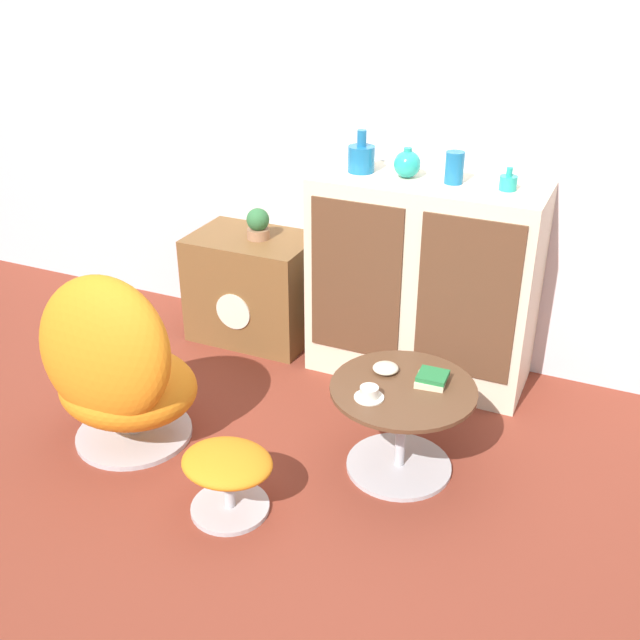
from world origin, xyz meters
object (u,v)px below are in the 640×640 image
Objects in this scene: sideboard at (423,281)px; vase_rightmost at (508,182)px; tv_console at (253,287)px; egg_chair at (116,371)px; vase_inner_right at (454,168)px; vase_inner_left at (407,164)px; bowl at (386,368)px; teacup at (369,394)px; coffee_table at (401,420)px; potted_plant at (258,224)px; vase_leftmost at (361,158)px; ottoman at (228,471)px; book_stack at (432,379)px.

sideboard is 0.67m from vase_rightmost.
tv_console is 0.78× the size of egg_chair.
vase_inner_right is at bearing -0.02° from tv_console.
bowl is (0.19, -0.74, -0.68)m from vase_inner_left.
vase_rightmost is 0.86× the size of teacup.
egg_chair is 7.09× the size of teacup.
egg_chair is 1.13m from teacup.
coffee_table is (1.17, -0.83, -0.05)m from tv_console.
tv_console is (-0.99, 0.00, -0.22)m from sideboard.
egg_chair reaches higher than coffee_table.
vase_rightmost is 0.62× the size of potted_plant.
vase_inner_right reaches higher than vase_rightmost.
vase_rightmost is at bearing -0.00° from vase_leftmost.
egg_chair reaches higher than teacup.
vase_inner_right reaches higher than teacup.
tv_console is 1.38m from vase_inner_right.
vase_inner_right reaches higher than potted_plant.
teacup is at bearing -42.13° from tv_console.
ottoman is 1.79m from vase_rightmost.
vase_rightmost is (0.25, 0.00, -0.04)m from vase_inner_right.
vase_leftmost is at bearing 113.99° from teacup.
potted_plant is 1.43m from teacup.
vase_inner_left is 1.06× the size of book_stack.
sideboard is at bearing -0.24° from tv_console.
potted_plant reaches higher than ottoman.
egg_chair is 1.54m from vase_leftmost.
vase_leftmost reaches higher than bowl.
vase_inner_left is (0.24, 0.00, -0.01)m from vase_leftmost.
sideboard is 0.75m from bowl.
vase_rightmost is at bearing -0.00° from vase_inner_left.
vase_inner_left is 0.49m from vase_rightmost.
vase_inner_right reaches higher than book_stack.
book_stack is at bearing -96.87° from vase_rightmost.
vase_inner_right reaches higher than vase_inner_left.
book_stack reaches higher than coffee_table.
tv_console is 4.54× the size of vase_inner_right.
vase_leftmost is 0.46m from vase_inner_right.
vase_leftmost is at bearing 122.64° from coffee_table.
egg_chair is 4.27× the size of vase_leftmost.
vase_inner_left reaches higher than coffee_table.
sideboard is at bearing 110.12° from book_stack.
bowl is at bearing 177.02° from book_stack.
sideboard reaches higher than book_stack.
potted_plant is (-1.31, 0.00, -0.40)m from vase_rightmost.
coffee_table is 5.84× the size of vase_rightmost.
vase_inner_left is at bearing 79.77° from ottoman.
egg_chair is (-1.03, -1.17, -0.14)m from sideboard.
vase_inner_left is at bearing 52.16° from egg_chair.
vase_leftmost reaches higher than teacup.
sideboard is 0.89m from coffee_table.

